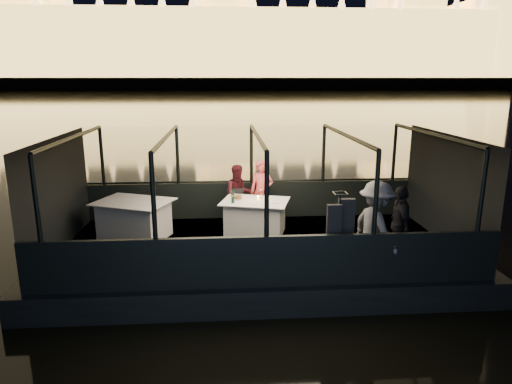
{
  "coord_description": "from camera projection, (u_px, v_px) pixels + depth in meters",
  "views": [
    {
      "loc": [
        -0.68,
        -9.05,
        3.93
      ],
      "look_at": [
        0.0,
        0.4,
        1.55
      ],
      "focal_mm": 32.0,
      "sensor_mm": 36.0,
      "label": 1
    }
  ],
  "objects": [
    {
      "name": "river_water",
      "position": [
        226.0,
        99.0,
        87.16
      ],
      "size": [
        500.0,
        500.0,
        0.0
      ],
      "primitive_type": "plane",
      "color": "black",
      "rests_on": "ground"
    },
    {
      "name": "coat_stand",
      "position": [
        339.0,
        230.0,
        7.81
      ],
      "size": [
        0.54,
        0.49,
        1.59
      ],
      "primitive_type": null,
      "rotation": [
        0.0,
        0.0,
        0.37
      ],
      "color": "black",
      "rests_on": "boat_deck"
    },
    {
      "name": "dining_table_central",
      "position": [
        255.0,
        217.0,
        10.26
      ],
      "size": [
        1.68,
        1.4,
        0.77
      ],
      "primitive_type": "cube",
      "rotation": [
        0.0,
        0.0,
        -0.27
      ],
      "color": "silver",
      "rests_on": "boat_deck"
    },
    {
      "name": "plate_near",
      "position": [
        273.0,
        202.0,
        10.01
      ],
      "size": [
        0.24,
        0.24,
        0.01
      ],
      "primitive_type": "cylinder",
      "rotation": [
        0.0,
        0.0,
        0.11
      ],
      "color": "white",
      "rests_on": "dining_table_central"
    },
    {
      "name": "person_man_maroon",
      "position": [
        239.0,
        193.0,
        10.92
      ],
      "size": [
        0.76,
        0.64,
        1.43
      ],
      "primitive_type": "imported",
      "rotation": [
        0.0,
        0.0,
        0.16
      ],
      "color": "#401219",
      "rests_on": "boat_deck"
    },
    {
      "name": "wine_bottle",
      "position": [
        233.0,
        196.0,
        9.96
      ],
      "size": [
        0.09,
        0.09,
        0.32
      ],
      "primitive_type": "cylinder",
      "rotation": [
        0.0,
        0.0,
        -0.41
      ],
      "color": "#13341B",
      "rests_on": "dining_table_central"
    },
    {
      "name": "plate_far",
      "position": [
        237.0,
        199.0,
        10.25
      ],
      "size": [
        0.3,
        0.3,
        0.01
      ],
      "primitive_type": "cylinder",
      "rotation": [
        0.0,
        0.0,
        -0.42
      ],
      "color": "silver",
      "rests_on": "dining_table_central"
    },
    {
      "name": "boat_deck",
      "position": [
        257.0,
        246.0,
        9.64
      ],
      "size": [
        8.0,
        4.0,
        0.04
      ],
      "primitive_type": "cube",
      "color": "black",
      "rests_on": "boat_hull"
    },
    {
      "name": "end_wall_fore",
      "position": [
        57.0,
        196.0,
        9.08
      ],
      "size": [
        0.02,
        4.0,
        2.3
      ],
      "primitive_type": null,
      "color": "black",
      "rests_on": "boat_deck"
    },
    {
      "name": "passenger_dark",
      "position": [
        400.0,
        220.0,
        8.5
      ],
      "size": [
        0.43,
        0.91,
        1.51
      ],
      "primitive_type": "imported",
      "rotation": [
        0.0,
        0.0,
        4.64
      ],
      "color": "black",
      "rests_on": "boat_deck"
    },
    {
      "name": "bread_basket",
      "position": [
        238.0,
        197.0,
        10.29
      ],
      "size": [
        0.23,
        0.23,
        0.08
      ],
      "primitive_type": "cylinder",
      "rotation": [
        0.0,
        0.0,
        0.21
      ],
      "color": "brown",
      "rests_on": "dining_table_central"
    },
    {
      "name": "parliament_building",
      "position": [
        223.0,
        9.0,
        172.01
      ],
      "size": [
        220.0,
        32.0,
        60.0
      ],
      "primitive_type": null,
      "color": "#F2D18C",
      "rests_on": "embankment"
    },
    {
      "name": "boat_hull",
      "position": [
        257.0,
        267.0,
        9.76
      ],
      "size": [
        8.6,
        4.4,
        1.0
      ],
      "primitive_type": "cube",
      "color": "black",
      "rests_on": "river_water"
    },
    {
      "name": "gunwale_port",
      "position": [
        251.0,
        200.0,
        11.46
      ],
      "size": [
        8.0,
        0.08,
        0.9
      ],
      "primitive_type": "cube",
      "color": "black",
      "rests_on": "boat_deck"
    },
    {
      "name": "amber_candle",
      "position": [
        258.0,
        198.0,
        10.24
      ],
      "size": [
        0.06,
        0.06,
        0.08
      ],
      "primitive_type": "cylinder",
      "rotation": [
        0.0,
        0.0,
        -0.01
      ],
      "color": "#FFB13F",
      "rests_on": "dining_table_central"
    },
    {
      "name": "canopy_ribs",
      "position": [
        257.0,
        192.0,
        9.36
      ],
      "size": [
        8.0,
        4.0,
        2.3
      ],
      "primitive_type": null,
      "color": "black",
      "rests_on": "boat_deck"
    },
    {
      "name": "passenger_stripe",
      "position": [
        376.0,
        228.0,
        8.08
      ],
      "size": [
        0.93,
        1.24,
        1.7
      ],
      "primitive_type": "imported",
      "rotation": [
        0.0,
        0.0,
        1.88
      ],
      "color": "silver",
      "rests_on": "boat_deck"
    },
    {
      "name": "dining_table_aft",
      "position": [
        134.0,
        221.0,
        10.0
      ],
      "size": [
        1.88,
        1.64,
        0.83
      ],
      "primitive_type": "cube",
      "rotation": [
        0.0,
        0.0,
        -0.38
      ],
      "color": "white",
      "rests_on": "boat_deck"
    },
    {
      "name": "gunwale_starboard",
      "position": [
        266.0,
        262.0,
        7.59
      ],
      "size": [
        8.0,
        0.08,
        0.9
      ],
      "primitive_type": "cube",
      "color": "black",
      "rests_on": "boat_deck"
    },
    {
      "name": "chair_port_right",
      "position": [
        260.0,
        205.0,
        10.95
      ],
      "size": [
        0.47,
        0.47,
        0.8
      ],
      "primitive_type": "cube",
      "rotation": [
        0.0,
        0.0,
        0.31
      ],
      "color": "black",
      "rests_on": "boat_deck"
    },
    {
      "name": "cabin_glass_starboard",
      "position": [
        267.0,
        195.0,
        7.31
      ],
      "size": [
        8.0,
        0.02,
        1.4
      ],
      "primitive_type": null,
      "color": "#99B2B2",
      "rests_on": "gunwale_starboard"
    },
    {
      "name": "chair_port_left",
      "position": [
        236.0,
        208.0,
        10.76
      ],
      "size": [
        0.46,
        0.46,
        0.87
      ],
      "primitive_type": "cube",
      "rotation": [
        0.0,
        0.0,
        -0.15
      ],
      "color": "black",
      "rests_on": "boat_deck"
    },
    {
      "name": "person_woman_coral",
      "position": [
        262.0,
        193.0,
        10.93
      ],
      "size": [
        0.61,
        0.45,
        1.54
      ],
      "primitive_type": "imported",
      "rotation": [
        0.0,
        0.0,
        -0.16
      ],
      "color": "#EA5558",
      "rests_on": "boat_deck"
    },
    {
      "name": "cabin_glass_port",
      "position": [
        251.0,
        154.0,
        11.18
      ],
      "size": [
        8.0,
        0.02,
        1.4
      ],
      "primitive_type": null,
      "color": "#99B2B2",
      "rests_on": "gunwale_port"
    },
    {
      "name": "end_wall_aft",
      "position": [
        446.0,
        189.0,
        9.64
      ],
      "size": [
        0.02,
        4.0,
        2.3
      ],
      "primitive_type": null,
      "color": "black",
      "rests_on": "boat_deck"
    },
    {
      "name": "wine_glass_white",
      "position": [
        233.0,
        199.0,
        9.95
      ],
      "size": [
        0.09,
        0.09,
        0.21
      ],
      "primitive_type": null,
      "rotation": [
        0.0,
        0.0,
        0.31
      ],
      "color": "silver",
      "rests_on": "dining_table_central"
    },
    {
      "name": "cabin_roof_glass",
      "position": [
        257.0,
        136.0,
        9.08
      ],
      "size": [
        8.0,
        4.0,
        0.02
      ],
      "primitive_type": null,
      "color": "#99B2B2",
      "rests_on": "boat_deck"
    },
    {
      "name": "embankment",
      "position": [
        224.0,
        84.0,
        212.68
      ],
      "size": [
        400.0,
        140.0,
        6.0
      ],
      "primitive_type": "cube",
      "color": "#423D33",
      "rests_on": "ground"
    },
    {
      "name": "wine_glass_red",
      "position": [
        261.0,
        194.0,
        10.37
      ],
      "size": [
        0.09,
        0.09,
        0.2
      ],
      "primitive_type": null,
      "rotation": [
        0.0,
        0.0,
        -0.35
      ],
      "color": "white",
      "rests_on": "dining_table_central"
    }
  ]
}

